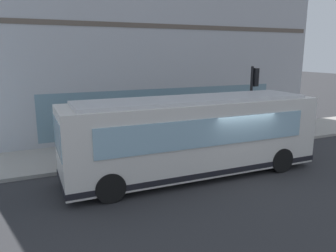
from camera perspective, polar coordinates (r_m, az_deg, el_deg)
The scene contains 9 objects.
ground at distance 13.66m, azimuth 10.96°, elevation -7.97°, with size 120.00×120.00×0.00m, color #2D2D30.
sidewalk_curb at distance 17.29m, azimuth 2.47°, elevation -3.11°, with size 3.74×40.00×0.15m, color #9E9991.
building_corner at distance 22.80m, azimuth -5.13°, elevation 14.52°, with size 9.62×19.74×11.11m.
city_bus_nearside at distance 12.84m, azimuth 4.33°, elevation -1.83°, with size 2.69×10.07×3.07m.
traffic_light_near_corner at distance 17.36m, azimuth 14.49°, elevation 6.04°, with size 0.32×0.49×3.93m.
fire_hydrant at distance 18.69m, azimuth 8.30°, elevation -0.65°, with size 0.35×0.35×0.74m.
pedestrian_near_hydrant at distance 16.88m, azimuth -3.61°, elevation 0.26°, with size 0.32×0.32×1.74m.
pedestrian_by_light_pole at distance 16.59m, azimuth -16.18°, elevation -0.83°, with size 0.32×0.32×1.56m.
newspaper_vending_box at distance 15.34m, azimuth -13.48°, elevation -3.44°, with size 0.44×0.42×0.90m.
Camera 1 is at (-10.41, 7.48, 4.73)m, focal length 35.32 mm.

